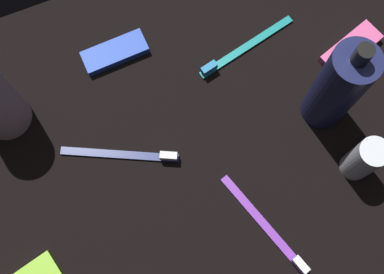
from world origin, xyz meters
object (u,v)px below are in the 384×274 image
at_px(deodorant_stick, 364,159).
at_px(toothbrush_teal, 241,49).
at_px(snack_bar_blue, 115,52).
at_px(toothbrush_purple, 269,230).
at_px(snack_bar_pink, 351,49).
at_px(lotion_bottle, 338,87).
at_px(toothbrush_navy, 127,155).

relative_size(deodorant_stick, toothbrush_teal, 0.53).
distance_m(toothbrush_teal, snack_bar_blue, 0.20).
xyz_separation_m(toothbrush_purple, snack_bar_pink, (-0.24, -0.21, 0.00)).
relative_size(lotion_bottle, snack_bar_blue, 2.01).
bearing_deg(snack_bar_pink, lotion_bottle, 22.15).
bearing_deg(lotion_bottle, toothbrush_navy, -8.82).
distance_m(lotion_bottle, toothbrush_teal, 0.18).
height_order(deodorant_stick, toothbrush_navy, deodorant_stick).
distance_m(toothbrush_navy, snack_bar_blue, 0.17).
bearing_deg(toothbrush_navy, deodorant_stick, 154.45).
distance_m(deodorant_stick, toothbrush_navy, 0.35).
xyz_separation_m(toothbrush_navy, snack_bar_blue, (-0.04, -0.16, 0.00)).
distance_m(lotion_bottle, snack_bar_pink, 0.14).
bearing_deg(snack_bar_blue, toothbrush_teal, 157.31).
relative_size(lotion_bottle, toothbrush_purple, 1.19).
bearing_deg(toothbrush_navy, lotion_bottle, 171.18).
bearing_deg(toothbrush_navy, snack_bar_blue, -104.17).
height_order(deodorant_stick, snack_bar_blue, deodorant_stick).
height_order(toothbrush_purple, snack_bar_pink, toothbrush_purple).
height_order(toothbrush_purple, snack_bar_blue, toothbrush_purple).
xyz_separation_m(deodorant_stick, snack_bar_pink, (-0.08, -0.17, -0.04)).
bearing_deg(deodorant_stick, toothbrush_teal, -71.94).
bearing_deg(deodorant_stick, toothbrush_navy, -25.55).
relative_size(toothbrush_teal, snack_bar_blue, 1.72).
xyz_separation_m(deodorant_stick, toothbrush_teal, (0.08, -0.24, -0.04)).
bearing_deg(toothbrush_purple, deodorant_stick, -166.91).
xyz_separation_m(deodorant_stick, toothbrush_navy, (0.31, -0.15, -0.04)).
xyz_separation_m(toothbrush_navy, snack_bar_pink, (-0.39, -0.03, 0.00)).
bearing_deg(toothbrush_purple, lotion_bottle, -138.39).
distance_m(toothbrush_teal, snack_bar_pink, 0.18).
distance_m(lotion_bottle, toothbrush_purple, 0.22).
relative_size(lotion_bottle, toothbrush_teal, 1.17).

